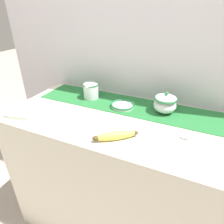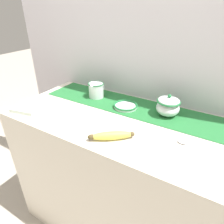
% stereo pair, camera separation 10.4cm
% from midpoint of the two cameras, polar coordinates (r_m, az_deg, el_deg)
% --- Properties ---
extents(ground_plane, '(12.00, 12.00, 0.00)m').
position_cam_midpoint_polar(ground_plane, '(1.73, -1.16, -28.31)').
color(ground_plane, '#B2A899').
extents(countertop, '(1.22, 0.60, 0.90)m').
position_cam_midpoint_polar(countertop, '(1.37, -1.35, -17.97)').
color(countertop, beige).
rests_on(countertop, ground_plane).
extents(back_wall, '(2.02, 0.04, 2.40)m').
position_cam_midpoint_polar(back_wall, '(1.27, 4.86, 17.20)').
color(back_wall, silver).
rests_on(back_wall, ground_plane).
extents(table_runner, '(1.12, 0.26, 0.00)m').
position_cam_midpoint_polar(table_runner, '(1.22, 1.69, 2.03)').
color(table_runner, '#236B33').
rests_on(table_runner, countertop).
extents(cream_pitcher, '(0.10, 0.12, 0.10)m').
position_cam_midpoint_polar(cream_pitcher, '(1.31, -8.30, 6.14)').
color(cream_pitcher, white).
rests_on(cream_pitcher, countertop).
extents(sugar_bowl, '(0.13, 0.13, 0.12)m').
position_cam_midpoint_polar(sugar_bowl, '(1.14, 12.44, 2.41)').
color(sugar_bowl, white).
rests_on(sugar_bowl, countertop).
extents(small_dish, '(0.14, 0.14, 0.02)m').
position_cam_midpoint_polar(small_dish, '(1.19, 0.57, 1.90)').
color(small_dish, white).
rests_on(small_dish, countertop).
extents(banana, '(0.19, 0.15, 0.04)m').
position_cam_midpoint_polar(banana, '(0.91, -2.24, -6.85)').
color(banana, '#DBCC4C').
rests_on(banana, countertop).
extents(spoon, '(0.17, 0.03, 0.01)m').
position_cam_midpoint_polar(spoon, '(0.97, 16.62, -6.93)').
color(spoon, silver).
rests_on(spoon, countertop).
extents(napkin_stack, '(0.18, 0.18, 0.02)m').
position_cam_midpoint_polar(napkin_stack, '(1.25, -26.28, 0.01)').
color(napkin_stack, silver).
rests_on(napkin_stack, countertop).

